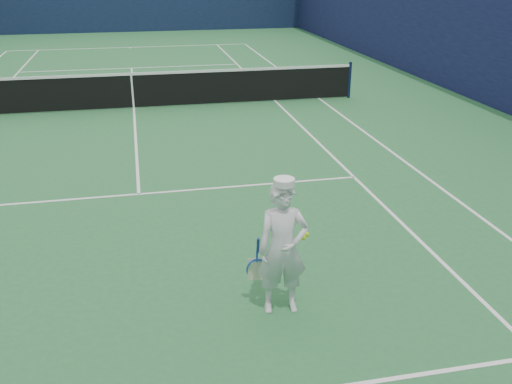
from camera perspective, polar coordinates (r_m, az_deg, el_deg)
ground at (r=16.60m, az=-12.11°, el=8.16°), size 80.00×80.00×0.00m
court_markings at (r=16.60m, az=-12.11°, el=8.18°), size 11.03×23.83×0.01m
windscreen_fence at (r=16.24m, az=-12.70°, el=15.01°), size 20.12×36.12×4.00m
tennis_net at (r=16.47m, az=-12.27°, el=10.03°), size 12.88×0.09×1.07m
tennis_player at (r=6.68m, az=2.68°, el=-5.64°), size 0.76×0.50×1.70m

